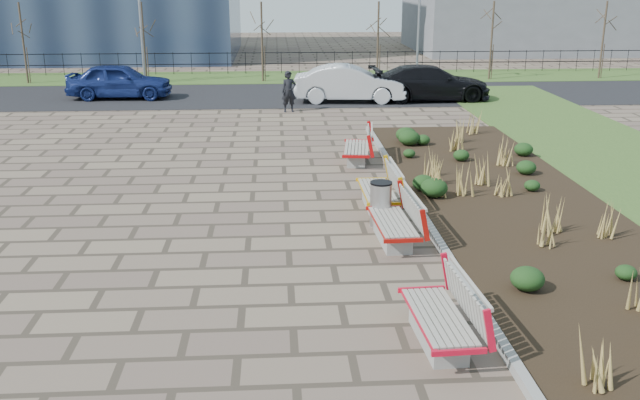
{
  "coord_description": "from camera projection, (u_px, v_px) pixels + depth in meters",
  "views": [
    {
      "loc": [
        0.62,
        -10.94,
        5.32
      ],
      "look_at": [
        1.5,
        3.0,
        0.9
      ],
      "focal_mm": 40.0,
      "sensor_mm": 36.0,
      "label": 1
    }
  ],
  "objects": [
    {
      "name": "grass_verge_far",
      "position": [
        263.0,
        77.0,
        38.62
      ],
      "size": [
        80.0,
        5.0,
        0.04
      ],
      "primitive_type": "cube",
      "color": "#33511E",
      "rests_on": "ground"
    },
    {
      "name": "litter_bin",
      "position": [
        381.0,
        204.0,
        15.69
      ],
      "size": [
        0.47,
        0.47,
        0.99
      ],
      "primitive_type": "cylinder",
      "color": "#B2B2B7",
      "rests_on": "ground"
    },
    {
      "name": "railing_fence",
      "position": [
        263.0,
        63.0,
        39.86
      ],
      "size": [
        44.0,
        0.1,
        1.2
      ],
      "primitive_type": null,
      "color": "black",
      "rests_on": "grass_verge_far"
    },
    {
      "name": "tree_c",
      "position": [
        262.0,
        42.0,
        36.58
      ],
      "size": [
        1.4,
        1.4,
        4.0
      ],
      "primitive_type": null,
      "color": "#4C3D2D",
      "rests_on": "grass_verge_far"
    },
    {
      "name": "car_blue",
      "position": [
        120.0,
        81.0,
        31.85
      ],
      "size": [
        4.63,
        1.97,
        1.56
      ],
      "primitive_type": "imported",
      "rotation": [
        0.0,
        0.0,
        1.54
      ],
      "color": "navy",
      "rests_on": "road"
    },
    {
      "name": "planting_curb",
      "position": [
        416.0,
        206.0,
        16.95
      ],
      "size": [
        0.16,
        18.0,
        0.15
      ],
      "primitive_type": "cube",
      "color": "gray",
      "rests_on": "ground"
    },
    {
      "name": "tree_f",
      "position": [
        603.0,
        40.0,
        37.66
      ],
      "size": [
        1.4,
        1.4,
        4.0
      ],
      "primitive_type": null,
      "color": "#4C3D2D",
      "rests_on": "grass_verge_far"
    },
    {
      "name": "pedestrian",
      "position": [
        289.0,
        92.0,
        28.78
      ],
      "size": [
        0.66,
        0.5,
        1.65
      ],
      "primitive_type": "imported",
      "rotation": [
        0.0,
        0.0,
        0.18
      ],
      "color": "black",
      "rests_on": "ground"
    },
    {
      "name": "planting_bed",
      "position": [
        512.0,
        205.0,
        17.1
      ],
      "size": [
        4.5,
        18.0,
        0.1
      ],
      "primitive_type": "cube",
      "color": "black",
      "rests_on": "ground"
    },
    {
      "name": "lamp_west",
      "position": [
        141.0,
        23.0,
        35.44
      ],
      "size": [
        0.24,
        0.6,
        6.0
      ],
      "primitive_type": null,
      "color": "gray",
      "rests_on": "grass_verge_far"
    },
    {
      "name": "tree_a",
      "position": [
        23.0,
        43.0,
        35.86
      ],
      "size": [
        1.4,
        1.4,
        4.0
      ],
      "primitive_type": null,
      "color": "#4C3D2D",
      "rests_on": "grass_verge_far"
    },
    {
      "name": "ground",
      "position": [
        242.0,
        306.0,
        11.98
      ],
      "size": [
        120.0,
        120.0,
        0.0
      ],
      "primitive_type": "plane",
      "color": "#6E5E4B",
      "rests_on": "ground"
    },
    {
      "name": "bench_d",
      "position": [
        357.0,
        146.0,
        21.08
      ],
      "size": [
        1.17,
        2.2,
        1.0
      ],
      "primitive_type": null,
      "rotation": [
        0.0,
        0.0,
        -0.13
      ],
      "color": "#BB0C0E",
      "rests_on": "ground"
    },
    {
      "name": "bench_c",
      "position": [
        377.0,
        188.0,
        16.89
      ],
      "size": [
        0.92,
        2.11,
        1.0
      ],
      "primitive_type": null,
      "rotation": [
        0.0,
        0.0,
        0.01
      ],
      "color": "#DB9D0B",
      "rests_on": "ground"
    },
    {
      "name": "tree_b",
      "position": [
        144.0,
        43.0,
        36.22
      ],
      "size": [
        1.4,
        1.4,
        4.0
      ],
      "primitive_type": null,
      "color": "#4C3D2D",
      "rests_on": "grass_verge_far"
    },
    {
      "name": "car_black",
      "position": [
        430.0,
        83.0,
        31.36
      ],
      "size": [
        5.37,
        2.34,
        1.54
      ],
      "primitive_type": "imported",
      "rotation": [
        0.0,
        0.0,
        1.61
      ],
      "color": "black",
      "rests_on": "road"
    },
    {
      "name": "tree_e",
      "position": [
        491.0,
        41.0,
        37.3
      ],
      "size": [
        1.4,
        1.4,
        4.0
      ],
      "primitive_type": null,
      "color": "#4C3D2D",
      "rests_on": "grass_verge_far"
    },
    {
      "name": "lamp_east",
      "position": [
        419.0,
        22.0,
        36.29
      ],
      "size": [
        0.24,
        0.6,
        6.0
      ],
      "primitive_type": null,
      "color": "gray",
      "rests_on": "grass_verge_far"
    },
    {
      "name": "bench_b",
      "position": [
        393.0,
        219.0,
        14.71
      ],
      "size": [
        0.99,
        2.14,
        1.0
      ],
      "primitive_type": null,
      "rotation": [
        0.0,
        0.0,
        0.04
      ],
      "color": "#AB100B",
      "rests_on": "ground"
    },
    {
      "name": "car_silver",
      "position": [
        350.0,
        84.0,
        31.0
      ],
      "size": [
        4.92,
        2.06,
        1.58
      ],
      "primitive_type": "imported",
      "rotation": [
        0.0,
        0.0,
        1.49
      ],
      "color": "silver",
      "rests_on": "road"
    },
    {
      "name": "road",
      "position": [
        262.0,
        95.0,
        32.91
      ],
      "size": [
        80.0,
        7.0,
        0.02
      ],
      "primitive_type": "cube",
      "color": "black",
      "rests_on": "ground"
    },
    {
      "name": "tree_d",
      "position": [
        378.0,
        41.0,
        36.94
      ],
      "size": [
        1.4,
        1.4,
        4.0
      ],
      "primitive_type": null,
      "color": "#4C3D2D",
      "rests_on": "grass_verge_far"
    },
    {
      "name": "bench_a",
      "position": [
        439.0,
        313.0,
        10.64
      ],
      "size": [
        1.01,
        2.15,
        1.0
      ],
      "primitive_type": null,
      "rotation": [
        0.0,
        0.0,
        0.05
      ],
      "color": "red",
      "rests_on": "ground"
    }
  ]
}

